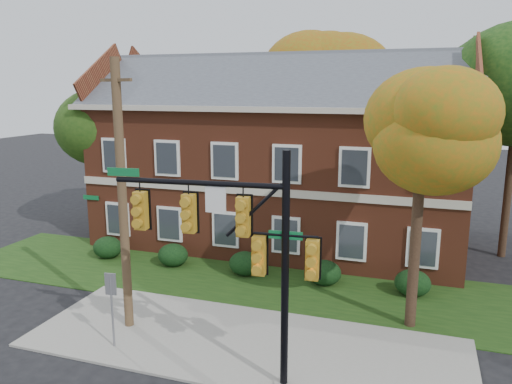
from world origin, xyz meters
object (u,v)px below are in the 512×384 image
(tree_far_rear, at_px, (334,75))
(hedge_far_right, at_px, (413,283))
(tree_near_right, at_px, (430,132))
(utility_pole, at_px, (122,197))
(hedge_far_left, at_px, (108,247))
(hedge_left, at_px, (173,255))
(traffic_signal, at_px, (241,243))
(hedge_right, at_px, (324,273))
(apartment_building, at_px, (279,148))
(hedge_center, at_px, (245,263))
(tree_left_rear, at_px, (103,113))
(sign_post, at_px, (111,298))

(tree_far_rear, bearing_deg, hedge_far_right, -66.63)
(tree_near_right, relative_size, utility_pole, 0.96)
(hedge_far_left, distance_m, hedge_left, 3.50)
(traffic_signal, bearing_deg, hedge_right, 78.79)
(apartment_building, distance_m, hedge_far_left, 9.82)
(hedge_center, bearing_deg, traffic_signal, -70.76)
(hedge_center, height_order, hedge_far_right, same)
(hedge_right, xyz_separation_m, tree_far_rear, (-2.16, 13.09, 8.32))
(hedge_left, relative_size, tree_left_rear, 0.16)
(hedge_far_left, distance_m, sign_post, 8.99)
(hedge_far_left, distance_m, tree_left_rear, 7.90)
(hedge_left, xyz_separation_m, hedge_right, (7.00, 0.00, 0.00))
(tree_near_right, xyz_separation_m, tree_far_rear, (-5.88, 15.93, 2.17))
(hedge_far_left, xyz_separation_m, hedge_center, (7.00, 0.00, 0.00))
(apartment_building, distance_m, utility_pole, 11.28)
(traffic_signal, bearing_deg, hedge_left, 123.88)
(sign_post, bearing_deg, hedge_far_left, 119.05)
(tree_left_rear, relative_size, sign_post, 3.56)
(hedge_far_left, bearing_deg, utility_pole, -49.99)
(hedge_far_left, distance_m, utility_pole, 8.60)
(hedge_far_left, bearing_deg, hedge_left, 0.00)
(hedge_far_right, bearing_deg, tree_left_rear, 166.11)
(hedge_center, distance_m, hedge_right, 3.50)
(hedge_center, bearing_deg, utility_pole, -109.94)
(tree_far_rear, relative_size, traffic_signal, 1.76)
(hedge_left, bearing_deg, hedge_far_left, 180.00)
(hedge_center, xyz_separation_m, hedge_right, (3.50, 0.00, 0.00))
(tree_far_rear, height_order, utility_pole, tree_far_rear)
(hedge_center, bearing_deg, apartment_building, 90.00)
(hedge_center, xyz_separation_m, hedge_far_right, (7.00, 0.00, 0.00))
(tree_left_rear, xyz_separation_m, sign_post, (7.96, -11.36, -4.99))
(hedge_right, height_order, tree_far_rear, tree_far_rear)
(apartment_building, distance_m, hedge_center, 6.89)
(hedge_left, distance_m, traffic_signal, 10.44)
(tree_far_rear, bearing_deg, hedge_right, -80.64)
(utility_pole, bearing_deg, hedge_far_right, 49.10)
(tree_left_rear, relative_size, tree_far_rear, 0.77)
(hedge_far_right, xyz_separation_m, utility_pole, (-9.11, -5.82, 4.02))
(hedge_far_left, height_order, tree_left_rear, tree_left_rear)
(tree_far_rear, height_order, sign_post, tree_far_rear)
(traffic_signal, bearing_deg, utility_pole, 154.10)
(tree_near_right, bearing_deg, utility_pole, -162.25)
(apartment_building, height_order, traffic_signal, apartment_building)
(hedge_center, bearing_deg, hedge_far_right, 0.00)
(hedge_far_left, bearing_deg, traffic_signal, -38.34)
(tree_left_rear, bearing_deg, utility_pole, -52.59)
(hedge_left, bearing_deg, tree_near_right, -14.81)
(hedge_left, xyz_separation_m, tree_left_rear, (-6.23, 4.14, 6.16))
(hedge_far_left, distance_m, hedge_center, 7.00)
(hedge_right, height_order, traffic_signal, traffic_signal)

